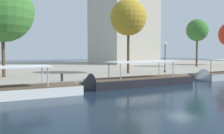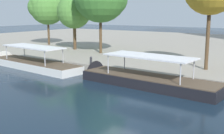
{
  "view_description": "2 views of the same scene",
  "coord_description": "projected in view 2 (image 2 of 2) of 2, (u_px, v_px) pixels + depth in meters",
  "views": [
    {
      "loc": [
        -18.08,
        -15.89,
        3.79
      ],
      "look_at": [
        -4.73,
        5.18,
        2.29
      ],
      "focal_mm": 38.73,
      "sensor_mm": 36.0,
      "label": 1
    },
    {
      "loc": [
        10.88,
        -17.02,
        6.5
      ],
      "look_at": [
        -3.94,
        4.97,
        1.5
      ],
      "focal_mm": 46.57,
      "sensor_mm": 36.0,
      "label": 2
    }
  ],
  "objects": [
    {
      "name": "tour_boat_1",
      "position": [
        29.0,
        65.0,
        34.75
      ],
      "size": [
        15.0,
        4.43,
        3.88
      ],
      "rotation": [
        0.0,
        0.0,
        3.04
      ],
      "color": "silver",
      "rests_on": "ground_plane"
    },
    {
      "name": "tour_boat_2",
      "position": [
        138.0,
        81.0,
        26.46
      ],
      "size": [
        14.38,
        4.15,
        4.02
      ],
      "rotation": [
        0.0,
        0.0,
        3.07
      ],
      "color": "black",
      "rests_on": "ground_plane"
    },
    {
      "name": "tree_2",
      "position": [
        74.0,
        11.0,
        44.47
      ],
      "size": [
        5.25,
        5.25,
        8.48
      ],
      "color": "#4C3823",
      "rests_on": "dock_promenade"
    },
    {
      "name": "tree_3",
      "position": [
        45.0,
        7.0,
        50.76
      ],
      "size": [
        6.24,
        6.25,
        9.77
      ],
      "color": "#4C3823",
      "rests_on": "dock_promenade"
    },
    {
      "name": "ground_plane",
      "position": [
        119.0,
        103.0,
        21.05
      ],
      "size": [
        220.0,
        220.0,
        0.0
      ],
      "primitive_type": "plane",
      "color": "#142333"
    },
    {
      "name": "mooring_bollard_0",
      "position": [
        91.0,
        60.0,
        32.5
      ],
      "size": [
        0.29,
        0.29,
        0.87
      ],
      "color": "#2D2D33",
      "rests_on": "dock_promenade"
    }
  ]
}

